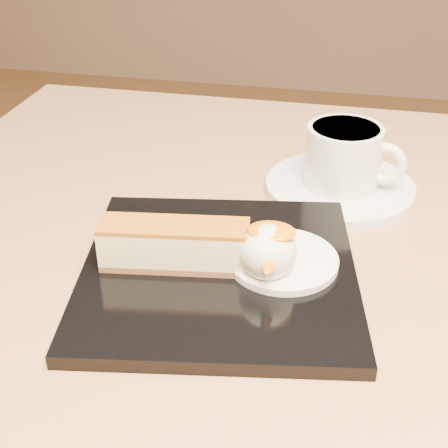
% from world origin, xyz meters
% --- Properties ---
extents(table, '(0.80, 0.80, 0.72)m').
position_xyz_m(table, '(0.00, 0.00, 0.56)').
color(table, black).
rests_on(table, ground).
extents(dessert_plate, '(0.25, 0.25, 0.01)m').
position_xyz_m(dessert_plate, '(-0.05, -0.01, 0.73)').
color(dessert_plate, black).
rests_on(dessert_plate, table).
extents(cheesecake, '(0.12, 0.05, 0.04)m').
position_xyz_m(cheesecake, '(-0.08, -0.02, 0.75)').
color(cheesecake, brown).
rests_on(cheesecake, dessert_plate).
extents(cream_smear, '(0.09, 0.09, 0.01)m').
position_xyz_m(cream_smear, '(0.00, 0.00, 0.73)').
color(cream_smear, white).
rests_on(cream_smear, dessert_plate).
extents(ice_cream_scoop, '(0.05, 0.05, 0.05)m').
position_xyz_m(ice_cream_scoop, '(-0.01, -0.02, 0.76)').
color(ice_cream_scoop, white).
rests_on(ice_cream_scoop, cream_smear).
extents(mango_sauce, '(0.04, 0.03, 0.01)m').
position_xyz_m(mango_sauce, '(-0.01, -0.02, 0.77)').
color(mango_sauce, orange).
rests_on(mango_sauce, ice_cream_scoop).
extents(mint_sprig, '(0.04, 0.03, 0.00)m').
position_xyz_m(mint_sprig, '(-0.03, 0.03, 0.74)').
color(mint_sprig, '#2C883F').
rests_on(mint_sprig, cream_smear).
extents(saucer, '(0.15, 0.15, 0.01)m').
position_xyz_m(saucer, '(0.04, 0.16, 0.72)').
color(saucer, white).
rests_on(saucer, table).
extents(coffee_cup, '(0.10, 0.07, 0.06)m').
position_xyz_m(coffee_cup, '(0.04, 0.16, 0.76)').
color(coffee_cup, white).
rests_on(coffee_cup, saucer).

